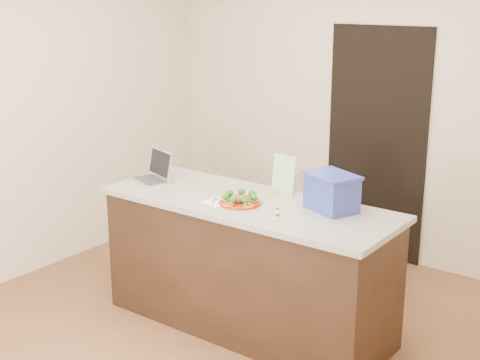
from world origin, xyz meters
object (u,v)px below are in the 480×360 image
Objects in this scene: plate at (240,202)px; laptop at (155,172)px; yogurt_bottle at (277,214)px; island at (248,264)px; blue_box at (332,192)px; chair at (326,242)px; napkin at (217,202)px.

plate is 0.86m from laptop.
island is at bearing 153.91° from yogurt_bottle.
blue_box is at bearing 25.32° from laptop.
laptop is 1.37m from chair.
plate is at bearing 12.80° from laptop.
island is 0.48m from plate.
blue_box is at bearing 59.77° from yogurt_bottle.
blue_box is 0.48× the size of chair.
laptop is 0.90× the size of blue_box.
chair is (0.24, 0.75, -0.46)m from plate.
laptop reaches higher than chair.
laptop is (-0.85, 0.09, 0.05)m from plate.
yogurt_bottle is 0.17× the size of laptop.
chair is at bearing 50.15° from laptop.
chair is at bearing 144.23° from blue_box.
island is at bearing -140.20° from blue_box.
island is 0.81m from blue_box.
blue_box is (1.39, 0.16, 0.06)m from laptop.
yogurt_bottle reaches higher than island.
island is 0.50m from napkin.
plate is 0.33× the size of chair.
laptop is (-0.71, 0.16, 0.06)m from napkin.
blue_box is (0.54, 0.25, 0.11)m from plate.
yogurt_bottle is 0.16× the size of blue_box.
blue_box is (0.54, 0.16, 0.58)m from island.
plate is at bearing -90.57° from island.
island is 0.62m from yogurt_bottle.
blue_box reaches higher than plate.
plate is 4.45× the size of yogurt_bottle.
yogurt_bottle is 0.08× the size of chair.
chair is (0.38, 0.82, -0.45)m from napkin.
plate is at bearing 25.96° from napkin.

